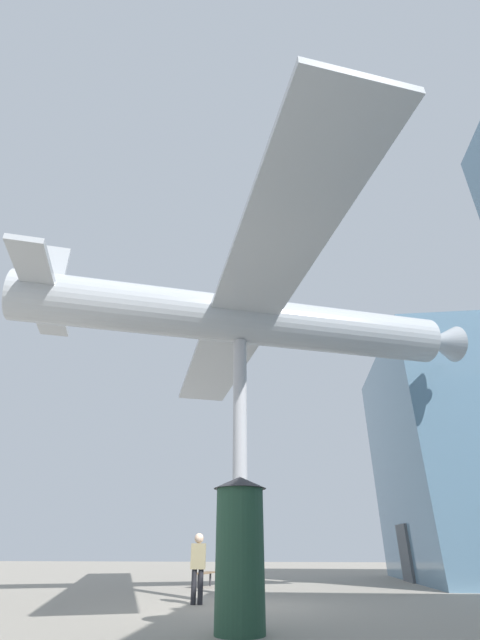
# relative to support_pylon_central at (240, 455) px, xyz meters

# --- Properties ---
(ground_plane) EXTENTS (80.00, 80.00, 0.00)m
(ground_plane) POSITION_rel_support_pylon_central_xyz_m (0.00, 0.00, -3.80)
(ground_plane) COLOR gray
(support_pylon_central) EXTENTS (0.44, 0.44, 7.59)m
(support_pylon_central) POSITION_rel_support_pylon_central_xyz_m (0.00, 0.00, 0.00)
(support_pylon_central) COLOR #B7B7BC
(support_pylon_central) RESTS_ON ground_plane
(suspended_airplane) EXTENTS (17.91, 16.25, 2.83)m
(suspended_airplane) POSITION_rel_support_pylon_central_xyz_m (-0.08, 0.21, 4.64)
(suspended_airplane) COLOR #B2B7BC
(suspended_airplane) RESTS_ON support_pylon_central
(visitor_person) EXTENTS (0.41, 0.26, 1.75)m
(visitor_person) POSITION_rel_support_pylon_central_xyz_m (-3.24, -0.79, -2.79)
(visitor_person) COLOR #232328
(visitor_person) RESTS_ON ground_plane
(visitor_second) EXTENTS (0.26, 0.42, 1.70)m
(visitor_second) POSITION_rel_support_pylon_central_xyz_m (-0.11, -1.17, -2.82)
(visitor_second) COLOR #232328
(visitor_second) RESTS_ON ground_plane
(plaza_bench) EXTENTS (1.54, 0.70, 0.50)m
(plaza_bench) POSITION_rel_support_pylon_central_xyz_m (-5.80, -2.00, -3.36)
(plaza_bench) COLOR #846647
(plaza_bench) RESTS_ON ground_plane
(info_kiosk) EXTENTS (1.04, 1.04, 2.59)m
(info_kiosk) POSITION_rel_support_pylon_central_xyz_m (4.23, 0.45, -2.47)
(info_kiosk) COLOR #234733
(info_kiosk) RESTS_ON ground_plane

